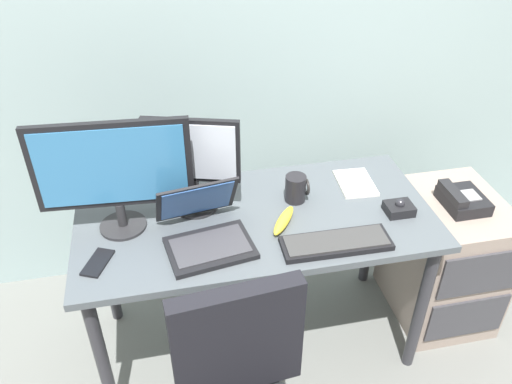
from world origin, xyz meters
TOP-DOWN VIEW (x-y plane):
  - ground_plane at (0.00, 0.00)m, footprint 8.00×8.00m
  - back_wall at (0.00, 0.69)m, footprint 6.00×0.10m
  - desk at (0.00, 0.00)m, footprint 1.42×0.67m
  - file_cabinet at (0.92, 0.02)m, footprint 0.42×0.53m
  - desk_phone at (0.92, 0.00)m, footprint 0.17×0.20m
  - monitor_main at (-0.52, 0.04)m, footprint 0.57×0.18m
  - monitor_side at (-0.23, 0.11)m, footprint 0.36×0.18m
  - keyboard at (0.25, -0.23)m, footprint 0.41×0.14m
  - laptop at (-0.21, -0.10)m, footprint 0.36×0.37m
  - trackball_mouse at (0.57, -0.09)m, footprint 0.11×0.09m
  - coffee_mug at (0.19, 0.08)m, footprint 0.10×0.09m
  - paper_notepad at (0.47, 0.14)m, footprint 0.16×0.22m
  - cell_phone at (-0.61, -0.15)m, footprint 0.12×0.16m
  - banana at (0.10, -0.07)m, footprint 0.14×0.18m

SIDE VIEW (x-z plane):
  - ground_plane at x=0.00m, z-range 0.00..0.00m
  - file_cabinet at x=0.92m, z-range 0.00..0.65m
  - desk at x=0.00m, z-range 0.28..1.02m
  - desk_phone at x=0.92m, z-range 0.64..0.73m
  - cell_phone at x=-0.61m, z-range 0.74..0.75m
  - paper_notepad at x=0.47m, z-range 0.74..0.75m
  - keyboard at x=0.25m, z-range 0.74..0.77m
  - banana at x=0.10m, z-range 0.74..0.78m
  - trackball_mouse at x=0.57m, z-range 0.73..0.79m
  - laptop at x=-0.21m, z-range 0.68..0.90m
  - coffee_mug at x=0.19m, z-range 0.74..0.85m
  - monitor_side at x=-0.23m, z-range 0.77..1.17m
  - monitor_main at x=-0.52m, z-range 0.77..1.23m
  - back_wall at x=0.00m, z-range 0.00..2.80m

